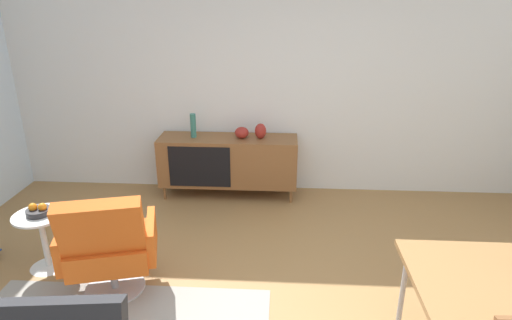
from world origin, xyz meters
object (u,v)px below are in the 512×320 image
sideboard (228,161)px  vase_sculptural_dark (242,133)px  side_table_round (43,235)px  fruit_bowl (38,211)px  lounge_chair_red (108,244)px  vase_ceramic_small (193,126)px  vase_cobalt (260,131)px

sideboard → vase_sculptural_dark: vase_sculptural_dark is taller
side_table_round → fruit_bowl: fruit_bowl is taller
sideboard → lounge_chair_red: (-0.70, -1.91, 0.03)m
vase_ceramic_small → fruit_bowl: 1.91m
vase_cobalt → vase_ceramic_small: bearing=180.0°
vase_cobalt → vase_ceramic_small: vase_ceramic_small is taller
lounge_chair_red → fruit_bowl: size_ratio=4.73×
lounge_chair_red → vase_cobalt: bearing=60.5°
vase_sculptural_dark → sideboard: bearing=-179.3°
vase_ceramic_small → lounge_chair_red: vase_ceramic_small is taller
sideboard → side_table_round: size_ratio=3.08×
vase_cobalt → side_table_round: bearing=-138.8°
fruit_bowl → lounge_chair_red: bearing=-25.1°
vase_ceramic_small → lounge_chair_red: bearing=-99.2°
side_table_round → fruit_bowl: (0.00, -0.00, 0.23)m
vase_sculptural_dark → side_table_round: 2.28m
sideboard → fruit_bowl: 2.12m
vase_cobalt → side_table_round: (-1.80, -1.58, -0.49)m
vase_sculptural_dark → vase_ceramic_small: vase_ceramic_small is taller
vase_sculptural_dark → lounge_chair_red: lounge_chair_red is taller
sideboard → vase_ceramic_small: size_ratio=5.78×
sideboard → vase_cobalt: size_ratio=9.10×
sideboard → vase_ceramic_small: (-0.39, 0.00, 0.42)m
side_table_round → vase_ceramic_small: bearing=56.8°
vase_ceramic_small → fruit_bowl: vase_ceramic_small is taller
vase_sculptural_dark → vase_cobalt: bearing=0.0°
sideboard → vase_sculptural_dark: size_ratio=10.06×
vase_cobalt → vase_ceramic_small: size_ratio=0.64×
vase_ceramic_small → vase_cobalt: bearing=0.0°
vase_sculptural_dark → side_table_round: bearing=-135.2°
vase_sculptural_dark → fruit_bowl: bearing=-135.2°
side_table_round → fruit_bowl: 0.23m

